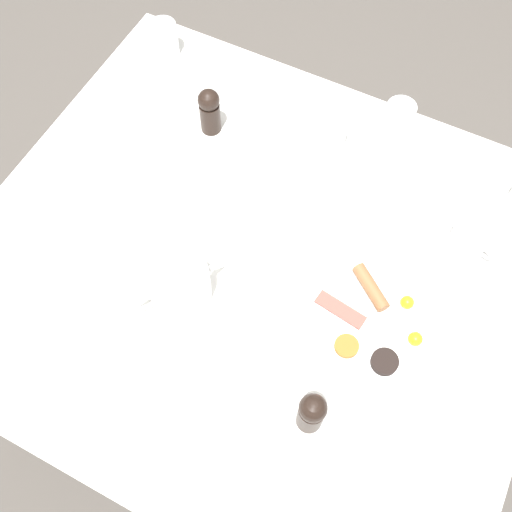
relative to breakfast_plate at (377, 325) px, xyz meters
name	(u,v)px	position (x,y,z in m)	size (l,w,h in m)	color
ground_plane	(256,365)	(0.02, 0.28, -0.75)	(8.00, 8.00, 0.00)	#4C4742
table	(256,273)	(0.02, 0.28, -0.07)	(1.08, 1.21, 0.75)	white
breakfast_plate	(377,325)	(0.00, 0.00, 0.00)	(0.30, 0.30, 0.04)	white
teapot_near	(178,284)	(-0.12, 0.39, 0.04)	(0.18, 0.13, 0.11)	white
teacup_with_saucer_left	(469,240)	(0.26, -0.10, 0.02)	(0.14, 0.14, 0.07)	white
teacup_with_saucer_right	(312,212)	(0.17, 0.22, 0.02)	(0.14, 0.14, 0.07)	white
water_glass_tall	(398,119)	(0.48, 0.15, 0.04)	(0.07, 0.07, 0.09)	white
water_glass_short	(164,39)	(0.46, 0.76, 0.04)	(0.07, 0.07, 0.09)	white
wine_glass_spare	(331,132)	(0.38, 0.27, 0.04)	(0.07, 0.07, 0.09)	white
pepper_grinder	(210,110)	(0.29, 0.54, 0.06)	(0.05, 0.05, 0.12)	black
salt_grinder	(311,413)	(-0.23, 0.04, 0.06)	(0.05, 0.05, 0.12)	black
fork_by_plate	(79,249)	(-0.12, 0.63, -0.01)	(0.04, 0.18, 0.00)	silver
knife_by_plate	(11,345)	(-0.36, 0.63, -0.01)	(0.21, 0.10, 0.00)	silver
spoon_for_tea	(203,184)	(0.14, 0.48, -0.01)	(0.15, 0.11, 0.00)	silver
fork_spare	(230,396)	(-0.26, 0.20, -0.01)	(0.10, 0.17, 0.00)	silver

